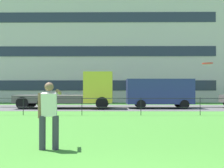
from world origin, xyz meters
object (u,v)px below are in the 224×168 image
person_thrower (49,113)px  apartment_building_background (90,40)px  frisbee (207,63)px  panel_van_center (159,92)px  flatbed_truck_far_right (79,92)px

person_thrower → apartment_building_background: bearing=93.1°
frisbee → apartment_building_background: size_ratio=0.01×
panel_van_center → apartment_building_background: apartment_building_background is taller
panel_van_center → frisbee: bearing=-94.0°
person_thrower → frisbee: 4.17m
frisbee → panel_van_center: panel_van_center is taller
person_thrower → panel_van_center: 16.14m
apartment_building_background → flatbed_truck_far_right: bearing=-88.1°
frisbee → flatbed_truck_far_right: size_ratio=0.05×
person_thrower → flatbed_truck_far_right: flatbed_truck_far_right is taller
frisbee → flatbed_truck_far_right: bearing=109.1°
apartment_building_background → person_thrower: bearing=-86.9°
flatbed_truck_far_right → panel_van_center: bearing=3.4°
frisbee → panel_van_center: 15.12m
flatbed_truck_far_right → panel_van_center: (6.14, 0.36, 0.05)m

